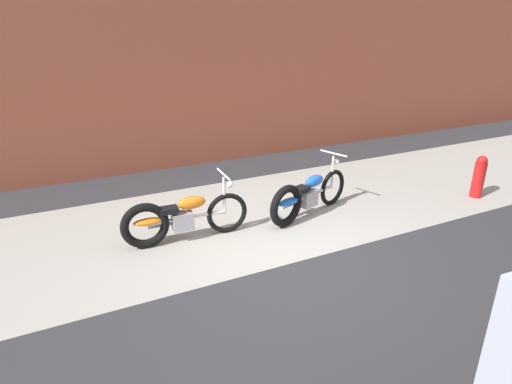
{
  "coord_description": "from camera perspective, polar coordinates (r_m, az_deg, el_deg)",
  "views": [
    {
      "loc": [
        -2.77,
        -4.46,
        3.17
      ],
      "look_at": [
        -0.11,
        1.0,
        0.75
      ],
      "focal_mm": 29.63,
      "sensor_mm": 36.0,
      "label": 1
    }
  ],
  "objects": [
    {
      "name": "motorcycle_blue",
      "position": [
        7.36,
        6.64,
        -0.56
      ],
      "size": [
        1.93,
        0.86,
        1.03
      ],
      "rotation": [
        0.0,
        0.0,
        0.33
      ],
      "color": "black",
      "rests_on": "ground"
    },
    {
      "name": "fire_hydrant",
      "position": [
        9.26,
        27.88,
        1.87
      ],
      "size": [
        0.22,
        0.22,
        0.84
      ],
      "color": "red",
      "rests_on": "ground"
    },
    {
      "name": "sidewalk_slab",
      "position": [
        7.5,
        -1.71,
        -3.27
      ],
      "size": [
        36.0,
        3.5,
        0.01
      ],
      "primitive_type": "cube",
      "color": "#9E998E",
      "rests_on": "ground"
    },
    {
      "name": "ground_plane",
      "position": [
        6.14,
        5.14,
        -9.5
      ],
      "size": [
        80.0,
        80.0,
        0.0
      ],
      "primitive_type": "plane",
      "color": "#2D2D30"
    },
    {
      "name": "motorcycle_orange",
      "position": [
        6.6,
        -10.57,
        -3.51
      ],
      "size": [
        2.01,
        0.58,
        1.03
      ],
      "rotation": [
        0.0,
        0.0,
        -0.05
      ],
      "color": "black",
      "rests_on": "ground"
    },
    {
      "name": "brick_building_wall",
      "position": [
        10.07,
        -10.39,
        17.32
      ],
      "size": [
        36.0,
        0.5,
        4.91
      ],
      "primitive_type": "cube",
      "color": "brown",
      "rests_on": "ground"
    }
  ]
}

